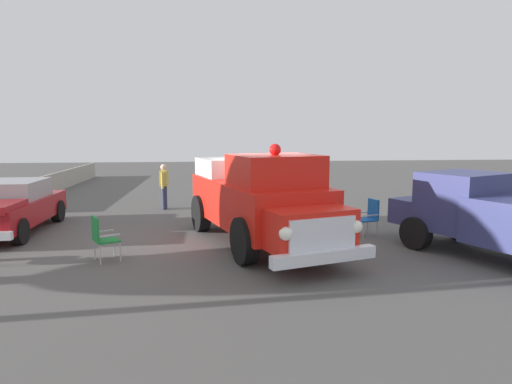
{
  "coord_description": "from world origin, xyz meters",
  "views": [
    {
      "loc": [
        11.79,
        -1.24,
        2.88
      ],
      "look_at": [
        0.61,
        -0.12,
        1.31
      ],
      "focal_mm": 30.72,
      "sensor_mm": 36.0,
      "label": 1
    }
  ],
  "objects_px": {
    "classic_hot_rod": "(9,207)",
    "parked_pickup": "(498,216)",
    "lawn_chair_by_car": "(370,215)",
    "spectator_standing": "(164,183)",
    "vintage_fire_truck": "(260,198)",
    "lawn_chair_spare": "(101,235)"
  },
  "relations": [
    {
      "from": "vintage_fire_truck",
      "to": "classic_hot_rod",
      "type": "xyz_separation_m",
      "value": [
        -1.9,
        -6.94,
        -0.45
      ]
    },
    {
      "from": "classic_hot_rod",
      "to": "parked_pickup",
      "type": "relative_size",
      "value": 0.86
    },
    {
      "from": "classic_hot_rod",
      "to": "spectator_standing",
      "type": "xyz_separation_m",
      "value": [
        -3.44,
        3.97,
        0.22
      ]
    },
    {
      "from": "vintage_fire_truck",
      "to": "lawn_chair_spare",
      "type": "distance_m",
      "value": 3.9
    },
    {
      "from": "lawn_chair_by_car",
      "to": "spectator_standing",
      "type": "xyz_separation_m",
      "value": [
        -4.79,
        -6.09,
        0.37
      ]
    },
    {
      "from": "vintage_fire_truck",
      "to": "parked_pickup",
      "type": "xyz_separation_m",
      "value": [
        1.9,
        5.17,
        -0.21
      ]
    },
    {
      "from": "vintage_fire_truck",
      "to": "spectator_standing",
      "type": "height_order",
      "value": "vintage_fire_truck"
    },
    {
      "from": "lawn_chair_spare",
      "to": "spectator_standing",
      "type": "bearing_deg",
      "value": 174.04
    },
    {
      "from": "classic_hot_rod",
      "to": "lawn_chair_by_car",
      "type": "relative_size",
      "value": 4.29
    },
    {
      "from": "spectator_standing",
      "to": "vintage_fire_truck",
      "type": "bearing_deg",
      "value": 29.12
    },
    {
      "from": "vintage_fire_truck",
      "to": "parked_pickup",
      "type": "bearing_deg",
      "value": 69.79
    },
    {
      "from": "parked_pickup",
      "to": "classic_hot_rod",
      "type": "bearing_deg",
      "value": -107.42
    },
    {
      "from": "lawn_chair_spare",
      "to": "parked_pickup",
      "type": "bearing_deg",
      "value": 85.57
    },
    {
      "from": "lawn_chair_by_car",
      "to": "vintage_fire_truck",
      "type": "bearing_deg",
      "value": -80.16
    },
    {
      "from": "classic_hot_rod",
      "to": "lawn_chair_spare",
      "type": "bearing_deg",
      "value": 46.53
    },
    {
      "from": "spectator_standing",
      "to": "lawn_chair_by_car",
      "type": "bearing_deg",
      "value": 51.78
    },
    {
      "from": "vintage_fire_truck",
      "to": "lawn_chair_by_car",
      "type": "xyz_separation_m",
      "value": [
        -0.54,
        3.12,
        -0.61
      ]
    },
    {
      "from": "classic_hot_rod",
      "to": "lawn_chair_spare",
      "type": "height_order",
      "value": "classic_hot_rod"
    },
    {
      "from": "lawn_chair_by_car",
      "to": "spectator_standing",
      "type": "bearing_deg",
      "value": -128.22
    },
    {
      "from": "classic_hot_rod",
      "to": "vintage_fire_truck",
      "type": "bearing_deg",
      "value": 74.72
    },
    {
      "from": "classic_hot_rod",
      "to": "parked_pickup",
      "type": "distance_m",
      "value": 12.7
    },
    {
      "from": "vintage_fire_truck",
      "to": "classic_hot_rod",
      "type": "relative_size",
      "value": 1.44
    }
  ]
}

